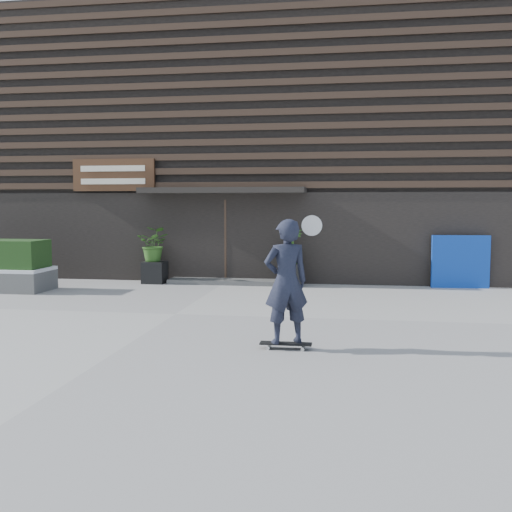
% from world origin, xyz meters
% --- Properties ---
extents(ground, '(80.00, 80.00, 0.00)m').
position_xyz_m(ground, '(0.00, 0.00, 0.00)').
color(ground, '#9E9B95').
rests_on(ground, ground).
extents(entrance_step, '(3.00, 0.80, 0.12)m').
position_xyz_m(entrance_step, '(0.00, 4.60, 0.06)').
color(entrance_step, '#464644').
rests_on(entrance_step, ground).
extents(planter_pot_left, '(0.60, 0.60, 0.60)m').
position_xyz_m(planter_pot_left, '(-1.90, 4.40, 0.30)').
color(planter_pot_left, black).
rests_on(planter_pot_left, ground).
extents(bamboo_left, '(0.86, 0.75, 0.96)m').
position_xyz_m(bamboo_left, '(-1.90, 4.40, 1.08)').
color(bamboo_left, '#2D591E').
rests_on(bamboo_left, planter_pot_left).
extents(planter_pot_right, '(0.60, 0.60, 0.60)m').
position_xyz_m(planter_pot_right, '(1.90, 4.40, 0.30)').
color(planter_pot_right, black).
rests_on(planter_pot_right, ground).
extents(bamboo_right, '(0.54, 0.54, 0.96)m').
position_xyz_m(bamboo_right, '(1.90, 4.40, 1.08)').
color(bamboo_right, '#2D591E').
rests_on(bamboo_right, planter_pot_right).
extents(blue_tarp, '(1.47, 0.19, 1.37)m').
position_xyz_m(blue_tarp, '(6.27, 4.70, 0.69)').
color(blue_tarp, '#0C34A2').
rests_on(blue_tarp, ground).
extents(building, '(18.00, 11.00, 8.00)m').
position_xyz_m(building, '(-0.00, 9.96, 3.99)').
color(building, black).
rests_on(building, ground).
extents(skateboarder, '(0.80, 0.68, 1.96)m').
position_xyz_m(skateboarder, '(2.46, -2.50, 1.02)').
color(skateboarder, black).
rests_on(skateboarder, ground).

